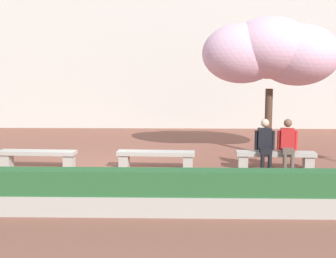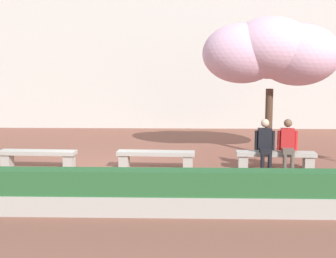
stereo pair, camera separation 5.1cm
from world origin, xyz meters
name	(u,v)px [view 2 (the right image)]	position (x,y,z in m)	size (l,w,h in m)	color
ground_plane	(97,168)	(0.00, 0.00, 0.00)	(100.00, 100.00, 0.00)	brown
building_facade	(134,20)	(0.00, 9.83, 4.69)	(28.00, 4.00, 9.38)	beige
stone_bench_near_west	(38,156)	(-1.53, 0.00, 0.31)	(2.01, 0.52, 0.45)	#ADA89E
stone_bench_center	(156,157)	(1.53, 0.00, 0.31)	(2.01, 0.52, 0.45)	#ADA89E
stone_bench_near_east	(276,157)	(4.60, 0.00, 0.31)	(2.01, 0.52, 0.45)	#ADA89E
person_seated_left	(265,143)	(4.31, -0.05, 0.70)	(0.51, 0.69, 1.29)	black
person_seated_right	(288,143)	(4.88, -0.05, 0.70)	(0.51, 0.71, 1.29)	black
cherry_tree_main	(273,52)	(4.84, 2.01, 3.02)	(4.00, 2.58, 4.04)	#513828
planter_hedge_foreground	(59,192)	(0.00, -3.74, 0.39)	(15.77, 0.50, 0.80)	#ADA89E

